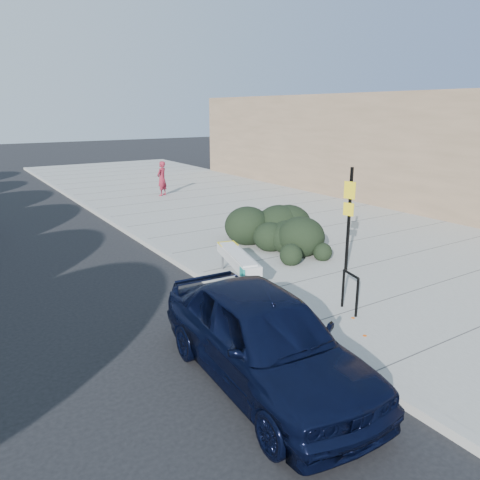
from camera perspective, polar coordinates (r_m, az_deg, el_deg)
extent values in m
plane|color=black|center=(11.21, -0.09, -7.64)|extent=(120.00, 120.00, 0.00)
cube|color=gray|center=(18.17, 6.26, 1.72)|extent=(11.20, 50.00, 0.15)
cube|color=#9E9E99|center=(15.37, -10.22, -1.00)|extent=(0.22, 50.00, 0.17)
cube|color=brown|center=(22.84, 26.71, 9.59)|extent=(6.00, 36.00, 5.00)
cylinder|color=gray|center=(11.30, 0.34, -5.37)|extent=(0.05, 0.05, 0.45)
cylinder|color=gray|center=(11.39, 1.87, -5.19)|extent=(0.05, 0.05, 0.45)
cylinder|color=gray|center=(12.93, -2.13, -2.61)|extent=(0.05, 0.05, 0.45)
cylinder|color=gray|center=(13.02, -0.78, -2.48)|extent=(0.05, 0.05, 0.45)
cylinder|color=gray|center=(12.05, -0.98, -3.04)|extent=(0.52, 1.76, 0.04)
cylinder|color=gray|center=(12.14, 0.45, -2.89)|extent=(0.52, 1.76, 0.04)
cube|color=#B2B2B2|center=(12.04, -0.26, -2.25)|extent=(1.08, 2.42, 0.25)
cube|color=yellow|center=(12.86, -1.51, -0.45)|extent=(0.60, 0.59, 0.02)
cube|color=teal|center=(11.00, 0.28, -4.01)|extent=(0.12, 0.28, 0.22)
cylinder|color=black|center=(10.28, 14.07, -6.84)|extent=(0.06, 0.06, 0.86)
cylinder|color=black|center=(10.71, 12.46, -5.80)|extent=(0.06, 0.06, 0.86)
cylinder|color=black|center=(10.34, 13.40, -4.09)|extent=(0.19, 0.55, 0.06)
cube|color=black|center=(12.85, 13.12, 2.37)|extent=(0.08, 0.08, 2.83)
cube|color=yellow|center=(12.64, 13.23, 5.93)|extent=(0.10, 0.32, 0.46)
cube|color=yellow|center=(12.74, 13.09, 3.66)|extent=(0.10, 0.30, 0.35)
ellipsoid|color=black|center=(15.01, 4.98, 1.84)|extent=(2.96, 4.16, 1.41)
imported|color=black|center=(7.86, 2.99, -11.77)|extent=(2.21, 4.90, 1.63)
imported|color=maroon|center=(24.27, -9.51, 7.41)|extent=(0.76, 0.69, 1.74)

